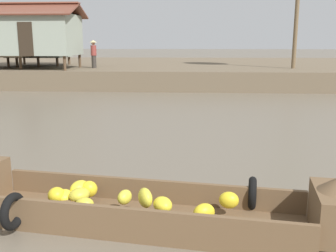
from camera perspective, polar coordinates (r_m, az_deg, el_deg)
name	(u,v)px	position (r m, az deg, el deg)	size (l,w,h in m)	color
ground_plane	(133,129)	(12.07, -5.06, -0.38)	(300.00, 300.00, 0.00)	#665B4C
riverbank_strip	(170,69)	(30.70, 0.31, 8.25)	(160.00, 20.00, 1.08)	brown
banana_boat	(137,204)	(5.80, -4.50, -11.26)	(6.05, 1.86, 0.92)	brown
stilt_house_left	(3,35)	(25.94, -23.01, 12.20)	(4.21, 3.49, 3.76)	#4C3826
stilt_house_mid_left	(38,37)	(28.03, -18.41, 12.18)	(4.34, 3.32, 3.81)	#4C3826
stilt_house_mid_right	(37,34)	(24.42, -18.56, 12.65)	(5.12, 3.79, 3.76)	#4C3826
vendor_person	(94,53)	(24.32, -10.81, 10.50)	(0.44, 0.44, 1.66)	#332D28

